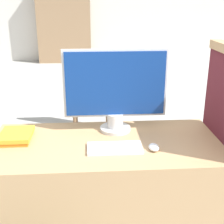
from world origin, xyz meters
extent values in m
cube|color=silver|center=(0.00, 6.84, 1.40)|extent=(12.00, 0.06, 2.80)
cube|color=tan|center=(0.00, 0.32, 0.37)|extent=(1.33, 0.64, 0.74)
cube|color=#5B1E28|center=(0.69, 0.29, 0.62)|extent=(0.05, 0.58, 1.24)
cylinder|color=silver|center=(0.07, 0.49, 0.75)|extent=(0.19, 0.19, 0.02)
cylinder|color=silver|center=(0.07, 0.49, 0.81)|extent=(0.10, 0.10, 0.09)
cube|color=silver|center=(0.07, 0.50, 1.04)|extent=(0.62, 0.01, 0.41)
cube|color=navy|center=(0.07, 0.49, 1.04)|extent=(0.59, 0.02, 0.38)
cube|color=white|center=(0.05, 0.23, 0.75)|extent=(0.30, 0.14, 0.02)
ellipsoid|color=white|center=(0.26, 0.21, 0.76)|extent=(0.06, 0.09, 0.03)
cube|color=orange|center=(-0.52, 0.40, 0.75)|extent=(0.17, 0.22, 0.02)
cube|color=gold|center=(-0.52, 0.39, 0.78)|extent=(0.18, 0.22, 0.02)
cylinder|color=brown|center=(-0.27, 1.90, 0.20)|extent=(0.04, 0.04, 0.40)
cylinder|color=brown|center=(0.11, 1.90, 0.20)|extent=(0.04, 0.04, 0.40)
cylinder|color=brown|center=(-0.27, 2.28, 0.20)|extent=(0.04, 0.04, 0.40)
cylinder|color=brown|center=(0.11, 2.28, 0.20)|extent=(0.04, 0.04, 0.40)
cube|color=brown|center=(-0.08, 2.09, 0.43)|extent=(0.44, 0.44, 0.05)
cube|color=brown|center=(-0.08, 2.29, 0.71)|extent=(0.44, 0.04, 0.50)
cube|color=#9E7A56|center=(-0.70, 6.60, 0.94)|extent=(1.28, 0.32, 1.87)
camera|label=1|loc=(-0.07, -1.30, 1.52)|focal=50.00mm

